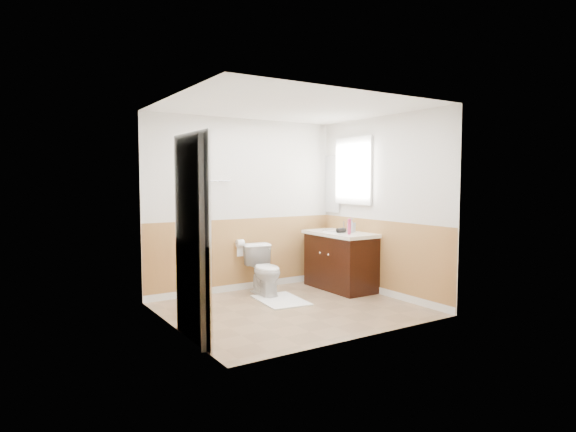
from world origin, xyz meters
TOP-DOWN VIEW (x-y plane):
  - floor at (0.00, 0.00)m, footprint 3.00×3.00m
  - ceiling at (0.00, 0.00)m, footprint 3.00×3.00m
  - wall_back at (0.00, 1.30)m, footprint 3.00×0.00m
  - wall_front at (0.00, -1.30)m, footprint 3.00×0.00m
  - wall_left at (-1.50, 0.00)m, footprint 0.00×3.00m
  - wall_right at (1.50, 0.00)m, footprint 0.00×3.00m
  - wainscot_back at (0.00, 1.29)m, footprint 3.00×0.00m
  - wainscot_front at (0.00, -1.29)m, footprint 3.00×0.00m
  - wainscot_left at (-1.49, 0.00)m, footprint 0.00×2.60m
  - wainscot_right at (1.49, 0.00)m, footprint 0.00×2.60m
  - toilet at (0.09, 0.84)m, footprint 0.46×0.72m
  - bath_mat at (0.09, 0.41)m, footprint 0.63×0.85m
  - vanity_cabinet at (1.21, 0.55)m, footprint 0.55×1.10m
  - vanity_knob_left at (0.91, 0.45)m, footprint 0.03×0.03m
  - vanity_knob_right at (0.91, 0.65)m, footprint 0.03×0.03m
  - countertop at (1.20, 0.55)m, footprint 0.60×1.15m
  - sink_basin at (1.21, 0.70)m, footprint 0.36×0.36m
  - faucet at (1.39, 0.70)m, footprint 0.02×0.02m
  - lotion_bottle at (1.11, 0.24)m, footprint 0.05×0.05m
  - soap_dispenser at (1.33, 0.45)m, footprint 0.11×0.12m
  - hair_dryer_body at (1.16, 0.48)m, footprint 0.14×0.07m
  - hair_dryer_handle at (1.13, 0.49)m, footprint 0.03×0.03m
  - mirror_panel at (1.48, 1.10)m, footprint 0.02×0.35m
  - window_frame at (1.47, 0.59)m, footprint 0.04×0.80m
  - window_glass at (1.49, 0.59)m, footprint 0.01×0.70m
  - door at (-1.40, -0.45)m, footprint 0.29×0.78m
  - door_frame at (-1.48, -0.45)m, footprint 0.02×0.92m
  - door_knob at (-1.34, -0.12)m, footprint 0.06×0.06m
  - towel_bar at (-0.55, 1.25)m, footprint 0.62×0.02m
  - tp_holder_bar at (-0.10, 1.23)m, footprint 0.14×0.02m
  - tp_roll at (-0.10, 1.23)m, footprint 0.10×0.11m
  - tp_sheet at (-0.10, 1.23)m, footprint 0.10×0.01m

SIDE VIEW (x-z plane):
  - floor at x=0.00m, z-range 0.00..0.00m
  - bath_mat at x=0.09m, z-range 0.00..0.02m
  - toilet at x=0.09m, z-range 0.00..0.70m
  - vanity_cabinet at x=1.21m, z-range 0.00..0.80m
  - wainscot_back at x=0.00m, z-range -1.00..2.00m
  - wainscot_front at x=0.00m, z-range -1.00..2.00m
  - wainscot_left at x=-1.49m, z-range -0.80..1.80m
  - wainscot_right at x=1.49m, z-range -0.80..1.80m
  - vanity_knob_left at x=0.91m, z-range 0.53..0.57m
  - vanity_knob_right at x=0.91m, z-range 0.53..0.57m
  - tp_sheet at x=-0.10m, z-range 0.51..0.67m
  - tp_holder_bar at x=-0.10m, z-range 0.69..0.71m
  - tp_roll at x=-0.10m, z-range 0.64..0.76m
  - countertop at x=1.20m, z-range 0.80..0.85m
  - hair_dryer_handle at x=1.13m, z-range 0.82..0.89m
  - sink_basin at x=1.21m, z-range 0.85..0.87m
  - hair_dryer_body at x=1.16m, z-range 0.85..0.92m
  - faucet at x=1.39m, z-range 0.85..0.99m
  - door_knob at x=-1.34m, z-range 0.92..0.98m
  - soap_dispenser at x=1.33m, z-range 0.85..1.06m
  - lotion_bottle at x=1.11m, z-range 0.85..1.07m
  - door at x=-1.40m, z-range 0.00..2.04m
  - door_frame at x=-1.48m, z-range -0.02..2.08m
  - wall_back at x=0.00m, z-range -0.25..2.75m
  - wall_front at x=0.00m, z-range -0.25..2.75m
  - wall_left at x=-1.50m, z-range -0.25..2.75m
  - wall_right at x=1.50m, z-range -0.25..2.75m
  - mirror_panel at x=1.48m, z-range 1.10..2.00m
  - towel_bar at x=-0.55m, z-range 1.59..1.61m
  - window_frame at x=1.47m, z-range 1.25..2.25m
  - window_glass at x=1.49m, z-range 1.30..2.20m
  - ceiling at x=0.00m, z-range 2.50..2.50m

